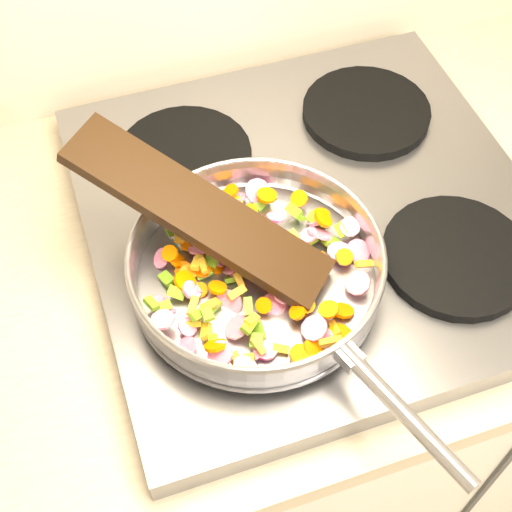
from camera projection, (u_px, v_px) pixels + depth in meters
name	position (u px, v px, depth m)	size (l,w,h in m)	color
cooktop	(312.00, 217.00, 0.98)	(0.60, 0.60, 0.04)	#939399
grate_fl	(247.00, 317.00, 0.85)	(0.19, 0.19, 0.02)	black
grate_fr	(456.00, 256.00, 0.90)	(0.19, 0.19, 0.02)	black
grate_bl	(185.00, 156.00, 1.01)	(0.19, 0.19, 0.02)	black
grate_br	(366.00, 112.00, 1.06)	(0.19, 0.19, 0.02)	black
saute_pan	(257.00, 266.00, 0.85)	(0.35, 0.50, 0.06)	#9E9EA5
vegetable_heap	(254.00, 270.00, 0.86)	(0.29, 0.28, 0.05)	#659C1C
wooden_spatula	(199.00, 212.00, 0.84)	(0.34, 0.08, 0.02)	black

